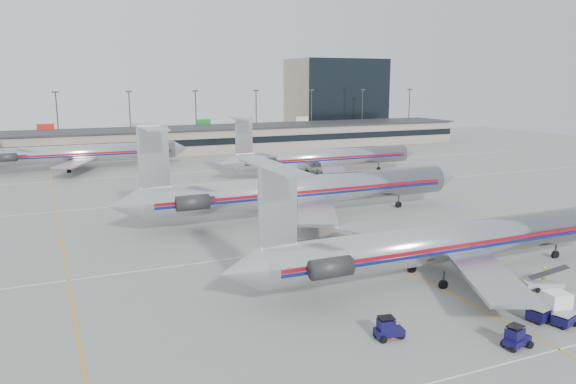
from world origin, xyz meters
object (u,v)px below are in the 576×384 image
jet_second_row (298,190)px  uld_container (556,306)px  tug_center (516,338)px  belt_loader (544,283)px  jet_foreground (446,242)px

jet_second_row → uld_container: jet_second_row is taller
tug_center → belt_loader: (10.88, 7.41, -0.22)m
tug_center → uld_container: bearing=5.8°
jet_foreground → belt_loader: (6.17, -5.95, -2.87)m
uld_container → jet_foreground: bearing=109.4°
belt_loader → jet_foreground: bearing=158.0°
tug_center → jet_foreground: bearing=56.3°
jet_second_row → belt_loader: size_ratio=12.62×
jet_second_row → belt_loader: bearing=-74.3°
jet_second_row → tug_center: (-1.85, -39.57, -3.04)m
jet_second_row → uld_container: size_ratio=21.69×
tug_center → belt_loader: belt_loader is taller
uld_container → belt_loader: 6.70m
uld_container → jet_second_row: bearing=107.2°
jet_foreground → uld_container: jet_foreground is taller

